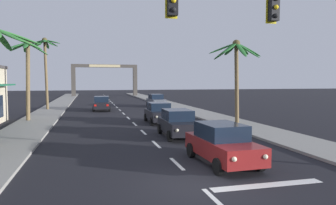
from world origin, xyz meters
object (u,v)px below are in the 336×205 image
Objects in this scene: sedan_fifth_in_queue at (159,113)px; sedan_oncoming_far at (102,103)px; sedan_lead_at_stop_bar at (222,143)px; sedan_third_in_queue at (178,123)px; sedan_parked_nearest_kerb at (156,100)px; traffic_signal_mast at (277,29)px; town_gateway_arch at (105,76)px; palm_right_second at (236,60)px; palm_left_farthest at (45,56)px; palm_left_third at (28,62)px.

sedan_fifth_in_queue and sedan_oncoming_far have the same top height.
sedan_lead_at_stop_bar and sedan_oncoming_far have the same top height.
sedan_third_in_queue is 1.00× the size of sedan_parked_nearest_kerb.
town_gateway_arch is at bearing 92.90° from traffic_signal_mast.
palm_right_second is 0.46× the size of town_gateway_arch.
sedan_oncoming_far is at bearing -93.49° from town_gateway_arch.
palm_right_second is at bearing -82.50° from sedan_parked_nearest_kerb.
sedan_parked_nearest_kerb is at bearing 81.37° from sedan_third_in_queue.
town_gateway_arch is (-7.69, 49.09, -0.48)m from palm_right_second.
palm_left_farthest is at bearing 116.46° from sedan_third_in_queue.
sedan_fifth_in_queue is 7.49m from palm_right_second.
palm_left_farthest is (-10.20, 20.50, 5.50)m from sedan_third_in_queue.
traffic_signal_mast is 2.55× the size of sedan_lead_at_stop_bar.
sedan_oncoming_far is (-3.95, 25.07, 0.00)m from sedan_lead_at_stop_bar.
sedan_oncoming_far is 34.80m from town_gateway_arch.
palm_right_second reaches higher than sedan_fifth_in_queue.
traffic_signal_mast is 2.57× the size of sedan_fifth_in_queue.
palm_left_farthest reaches higher than sedan_oncoming_far.
town_gateway_arch reaches higher than sedan_third_in_queue.
sedan_third_in_queue is at bearing -92.08° from sedan_fifth_in_queue.
town_gateway_arch reaches higher than sedan_parked_nearest_kerb.
palm_left_third is (-10.48, 3.36, 4.22)m from sedan_fifth_in_queue.
traffic_signal_mast is 1.66× the size of palm_left_third.
palm_left_farthest is 1.27× the size of palm_right_second.
palm_right_second is at bearing 60.94° from sedan_lead_at_stop_bar.
sedan_third_in_queue is at bearing -63.54° from palm_left_farthest.
sedan_third_in_queue is at bearing 98.90° from traffic_signal_mast.
sedan_lead_at_stop_bar is 0.67× the size of palm_right_second.
sedan_fifth_in_queue is at bearing -53.26° from palm_left_farthest.
palm_left_farthest reaches higher than sedan_parked_nearest_kerb.
sedan_fifth_in_queue is 12.73m from sedan_oncoming_far.
palm_left_third is at bearing -90.22° from palm_left_farthest.
sedan_lead_at_stop_bar is at bearing -90.83° from sedan_fifth_in_queue.
palm_right_second is at bearing -24.00° from sedan_fifth_in_queue.
sedan_fifth_in_queue is (0.19, 13.03, 0.00)m from sedan_lead_at_stop_bar.
traffic_signal_mast reaches higher than palm_left_third.
palm_left_third is at bearing 122.13° from sedan_lead_at_stop_bar.
palm_left_third is (-11.55, 18.26, -0.24)m from traffic_signal_mast.
traffic_signal_mast is 61.55m from town_gateway_arch.
sedan_lead_at_stop_bar is 6.51m from sedan_third_in_queue.
sedan_fifth_in_queue is 0.67× the size of palm_right_second.
traffic_signal_mast is 1.72× the size of palm_right_second.
town_gateway_arch is (8.44, 43.21, -0.48)m from palm_left_third.
palm_right_second reaches higher than sedan_oncoming_far.
palm_left_third is 0.82× the size of palm_left_farthest.
palm_left_third reaches higher than sedan_lead_at_stop_bar.
palm_left_farthest reaches higher than sedan_lead_at_stop_bar.
palm_left_farthest is at bearing 111.73° from traffic_signal_mast.
town_gateway_arch is at bearing 91.78° from sedan_lead_at_stop_bar.
traffic_signal_mast is 9.59m from sedan_third_in_queue.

